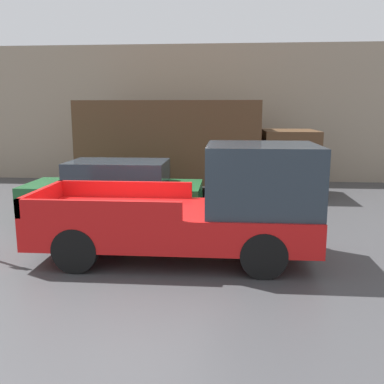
# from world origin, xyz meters

# --- Properties ---
(ground_plane) EXTENTS (60.00, 60.00, 0.00)m
(ground_plane) POSITION_xyz_m (0.00, 0.00, 0.00)
(ground_plane) COLOR #3D3D3F
(building_wall) EXTENTS (28.00, 0.15, 5.33)m
(building_wall) POSITION_xyz_m (0.00, 9.32, 2.67)
(building_wall) COLOR gray
(building_wall) RESTS_ON ground
(pickup_truck) EXTENTS (5.32, 2.08, 2.22)m
(pickup_truck) POSITION_xyz_m (1.23, 0.01, 1.03)
(pickup_truck) COLOR red
(pickup_truck) RESTS_ON ground
(car) EXTENTS (4.60, 1.84, 1.53)m
(car) POSITION_xyz_m (-1.30, 2.91, 0.79)
(car) COLOR #1E592D
(car) RESTS_ON ground
(delivery_truck) EXTENTS (7.82, 2.43, 3.13)m
(delivery_truck) POSITION_xyz_m (0.32, 6.53, 1.69)
(delivery_truck) COLOR #4C331E
(delivery_truck) RESTS_ON ground
(newspaper_box) EXTENTS (0.45, 0.40, 1.03)m
(newspaper_box) POSITION_xyz_m (-0.70, 8.99, 0.51)
(newspaper_box) COLOR #194CB2
(newspaper_box) RESTS_ON ground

